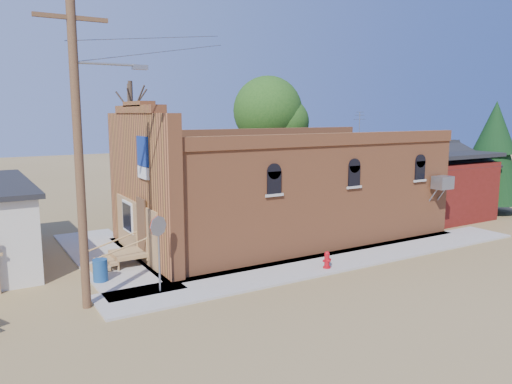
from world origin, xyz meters
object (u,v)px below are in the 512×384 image
brick_bar (280,188)px  stop_sign (158,233)px  trash_barrel (100,270)px  fire_hydrant (327,260)px  utility_pole (80,149)px

brick_bar → stop_sign: (-7.53, -4.29, -0.34)m
stop_sign → trash_barrel: size_ratio=3.26×
fire_hydrant → trash_barrel: (-7.61, 2.86, 0.07)m
trash_barrel → brick_bar: bearing=14.5°
utility_pole → trash_barrel: utility_pole is taller
stop_sign → trash_barrel: (-1.41, 1.99, -1.54)m
utility_pole → trash_barrel: size_ratio=11.71×
utility_pole → trash_barrel: (0.84, 1.99, -4.31)m
utility_pole → stop_sign: 3.57m
brick_bar → trash_barrel: size_ratio=21.35×
brick_bar → stop_sign: brick_bar is taller
utility_pole → fire_hydrant: bearing=-5.9°
utility_pole → stop_sign: size_ratio=3.60×
stop_sign → trash_barrel: stop_sign is taller
fire_hydrant → trash_barrel: bearing=136.9°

